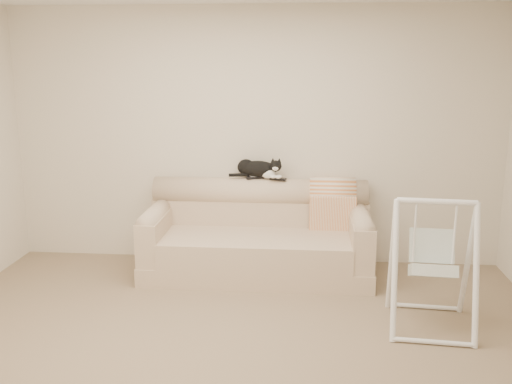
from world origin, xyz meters
TOP-DOWN VIEW (x-y plane):
  - ground_plane at (0.00, 0.00)m, footprint 5.00×5.00m
  - room_shell at (0.00, 0.00)m, footprint 5.04×4.04m
  - sofa at (0.06, 1.62)m, footprint 2.20×0.93m
  - remote_a at (0.01, 1.87)m, footprint 0.19×0.12m
  - remote_b at (0.25, 1.83)m, footprint 0.18×0.09m
  - tuxedo_cat at (0.05, 1.87)m, footprint 0.55×0.26m
  - throw_blanket at (0.79, 1.84)m, footprint 0.45×0.38m
  - baby_swing at (1.51, 0.54)m, footprint 0.69×0.73m

SIDE VIEW (x-z plane):
  - ground_plane at x=0.00m, z-range 0.00..0.00m
  - sofa at x=0.06m, z-range -0.10..0.80m
  - baby_swing at x=1.51m, z-range 0.00..1.05m
  - throw_blanket at x=0.79m, z-range 0.44..1.01m
  - remote_b at x=0.25m, z-range 0.90..0.92m
  - remote_a at x=0.01m, z-range 0.90..0.92m
  - tuxedo_cat at x=0.05m, z-range 0.89..1.11m
  - room_shell at x=0.00m, z-range 0.23..2.83m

